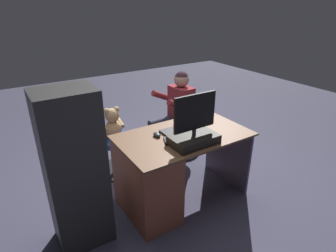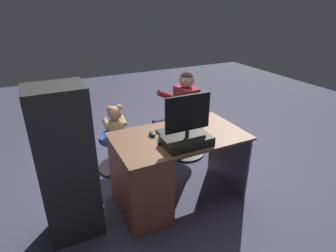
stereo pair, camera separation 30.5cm
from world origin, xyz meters
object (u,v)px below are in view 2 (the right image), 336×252
object	(u,v)px
cup	(202,118)
tv_remote	(161,141)
monitor	(187,133)
person	(179,109)
keyboard	(178,129)
visitor_chair	(185,136)
desk	(148,175)
office_chair_teddy	(118,148)
computer_mouse	(152,134)
teddy_bear	(115,122)

from	to	relation	value
cup	tv_remote	size ratio (longest dim) A/B	0.72
monitor	person	distance (m)	1.12
keyboard	visitor_chair	distance (m)	0.98
desk	keyboard	size ratio (longest dim) A/B	2.98
desk	visitor_chair	xyz separation A→B (m)	(-0.86, -0.80, -0.13)
monitor	keyboard	distance (m)	0.33
keyboard	office_chair_teddy	xyz separation A→B (m)	(0.43, -0.73, -0.48)
keyboard	visitor_chair	bearing A→B (deg)	-125.17
cup	tv_remote	bearing A→B (deg)	19.11
computer_mouse	person	world-z (taller)	person
keyboard	visitor_chair	size ratio (longest dim) A/B	0.80
tv_remote	visitor_chair	distance (m)	1.22
computer_mouse	teddy_bear	distance (m)	0.78
keyboard	person	xyz separation A→B (m)	(-0.39, -0.70, -0.09)
desk	visitor_chair	bearing A→B (deg)	-137.07
desk	tv_remote	bearing A→B (deg)	161.02
monitor	teddy_bear	world-z (taller)	monitor
desk	keyboard	xyz separation A→B (m)	(-0.37, -0.11, 0.36)
monitor	computer_mouse	bearing A→B (deg)	-55.74
desk	person	bearing A→B (deg)	-133.44
teddy_bear	office_chair_teddy	bearing A→B (deg)	90.00
computer_mouse	tv_remote	xyz separation A→B (m)	(-0.02, 0.14, -0.01)
tv_remote	visitor_chair	world-z (taller)	tv_remote
visitor_chair	person	xyz separation A→B (m)	(0.10, -0.00, 0.40)
keyboard	cup	bearing A→B (deg)	-171.51
office_chair_teddy	visitor_chair	xyz separation A→B (m)	(-0.91, 0.04, -0.02)
desk	monitor	distance (m)	0.59
desk	cup	distance (m)	0.80
visitor_chair	person	bearing A→B (deg)	-2.65
desk	person	size ratio (longest dim) A/B	1.12
monitor	teddy_bear	size ratio (longest dim) A/B	1.25
desk	person	distance (m)	1.14
office_chair_teddy	person	xyz separation A→B (m)	(-0.82, 0.04, 0.39)
monitor	person	xyz separation A→B (m)	(-0.46, -1.00, -0.20)
desk	tv_remote	distance (m)	0.38
teddy_bear	visitor_chair	xyz separation A→B (m)	(-0.91, 0.06, -0.37)
desk	visitor_chair	world-z (taller)	desk
desk	teddy_bear	size ratio (longest dim) A/B	3.38
office_chair_teddy	monitor	bearing A→B (deg)	108.89
desk	monitor	bearing A→B (deg)	146.93
tv_remote	teddy_bear	bearing A→B (deg)	-55.19
cup	teddy_bear	xyz separation A→B (m)	(0.73, -0.70, -0.17)
teddy_bear	desk	bearing A→B (deg)	93.63
tv_remote	computer_mouse	bearing A→B (deg)	-58.10
computer_mouse	person	xyz separation A→B (m)	(-0.67, -0.70, -0.10)
cup	teddy_bear	bearing A→B (deg)	-43.87
tv_remote	desk	bearing A→B (deg)	5.03
cup	keyboard	bearing A→B (deg)	8.49
keyboard	monitor	bearing A→B (deg)	76.75
monitor	computer_mouse	distance (m)	0.38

